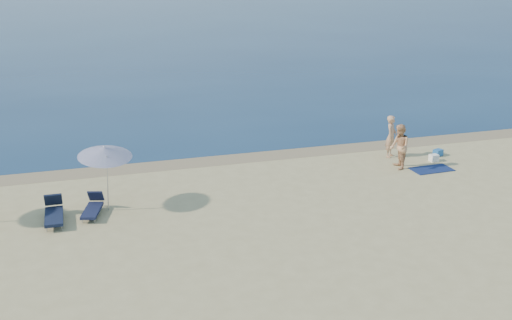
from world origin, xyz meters
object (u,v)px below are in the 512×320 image
(person_left, at_px, (391,136))
(blue_cooler, at_px, (438,153))
(umbrella_near, at_px, (105,152))
(person_right, at_px, (399,147))

(person_left, height_order, blue_cooler, person_left)
(umbrella_near, bearing_deg, person_right, -9.41)
(person_left, relative_size, umbrella_near, 0.76)
(blue_cooler, xyz_separation_m, umbrella_near, (-14.96, -2.06, 2.03))
(person_left, relative_size, person_right, 0.98)
(person_left, distance_m, blue_cooler, 2.38)
(blue_cooler, bearing_deg, umbrella_near, 166.48)
(umbrella_near, bearing_deg, person_left, -2.57)
(person_left, xyz_separation_m, umbrella_near, (-12.79, -2.58, 1.21))
(person_left, xyz_separation_m, person_right, (-0.46, -1.60, 0.02))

